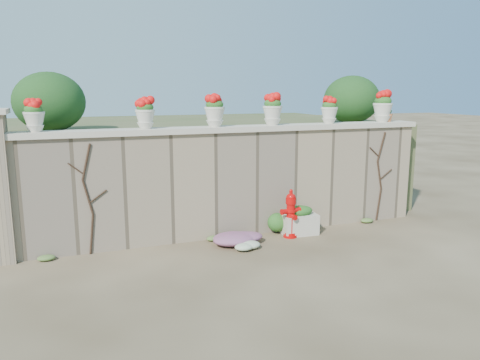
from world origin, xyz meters
name	(u,v)px	position (x,y,z in m)	size (l,w,h in m)	color
ground	(272,265)	(0.00, 0.00, 0.00)	(80.00, 80.00, 0.00)	#463823
stone_wall	(234,184)	(0.00, 1.80, 1.00)	(8.00, 0.40, 2.00)	#8D795E
wall_cap	(233,129)	(0.00, 1.80, 2.05)	(8.10, 0.52, 0.10)	beige
raised_fill	(190,160)	(0.00, 5.00, 1.00)	(9.00, 6.00, 2.00)	#384C23
back_shrub_left	(49,102)	(-3.20, 3.00, 2.55)	(1.30, 1.30, 1.10)	#143814
back_shrub_right	(352,99)	(3.40, 3.00, 2.55)	(1.30, 1.30, 1.10)	#143814
vine_left	(89,198)	(-2.67, 1.58, 0.99)	(0.60, 0.04, 1.91)	black
vine_right	(380,175)	(3.23, 1.58, 0.99)	(0.60, 0.04, 1.91)	black
fire_hydrant	(291,213)	(0.94, 1.21, 0.47)	(0.40, 0.28, 0.93)	#C50707
planter_box	(299,221)	(1.19, 1.31, 0.26)	(0.70, 0.44, 0.57)	beige
green_shrub	(279,220)	(0.85, 1.52, 0.26)	(0.54, 0.49, 0.51)	#1E5119
magenta_clump	(240,237)	(-0.11, 1.18, 0.13)	(1.00, 0.67, 0.27)	#B424A1
white_flowers	(247,245)	(-0.11, 0.82, 0.09)	(0.47, 0.38, 0.17)	white
urn_pot_0	(34,116)	(-3.42, 1.80, 2.36)	(0.33, 0.33, 0.52)	beige
urn_pot_1	(145,113)	(-1.64, 1.80, 2.37)	(0.34, 0.34, 0.54)	beige
urn_pot_2	(215,111)	(-0.37, 1.80, 2.39)	(0.38, 0.38, 0.59)	beige
urn_pot_3	(273,110)	(0.80, 1.80, 2.39)	(0.38, 0.38, 0.59)	beige
urn_pot_4	(329,110)	(2.07, 1.80, 2.36)	(0.34, 0.34, 0.53)	beige
urn_pot_5	(383,107)	(3.37, 1.80, 2.42)	(0.41, 0.41, 0.64)	beige
terracotta_pot	(387,116)	(3.49, 1.80, 2.23)	(0.23, 0.23, 0.28)	#C66A3C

